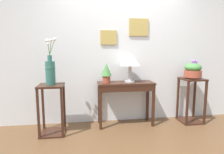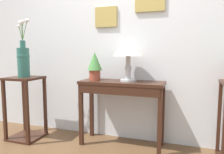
{
  "view_description": "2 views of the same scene",
  "coord_description": "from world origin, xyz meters",
  "px_view_note": "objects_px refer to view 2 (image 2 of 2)",
  "views": [
    {
      "loc": [
        -0.68,
        -2.17,
        1.37
      ],
      "look_at": [
        -0.18,
        1.2,
        0.87
      ],
      "focal_mm": 30.5,
      "sensor_mm": 36.0,
      "label": 1
    },
    {
      "loc": [
        0.75,
        -1.31,
        1.12
      ],
      "look_at": [
        -0.08,
        1.1,
        0.84
      ],
      "focal_mm": 34.14,
      "sensor_mm": 36.0,
      "label": 2
    }
  ],
  "objects_px": {
    "table_lamp": "(128,48)",
    "flower_vase_tall_left": "(23,58)",
    "console_table": "(121,93)",
    "potted_plant_on_console": "(95,65)",
    "pedestal_stand_left": "(26,108)"
  },
  "relations": [
    {
      "from": "table_lamp",
      "to": "flower_vase_tall_left",
      "type": "distance_m",
      "value": 1.35
    },
    {
      "from": "console_table",
      "to": "table_lamp",
      "type": "xyz_separation_m",
      "value": [
        0.08,
        0.02,
        0.52
      ]
    },
    {
      "from": "potted_plant_on_console",
      "to": "table_lamp",
      "type": "bearing_deg",
      "value": 0.84
    },
    {
      "from": "table_lamp",
      "to": "potted_plant_on_console",
      "type": "bearing_deg",
      "value": -179.16
    },
    {
      "from": "potted_plant_on_console",
      "to": "flower_vase_tall_left",
      "type": "distance_m",
      "value": 0.93
    },
    {
      "from": "pedestal_stand_left",
      "to": "table_lamp",
      "type": "bearing_deg",
      "value": 8.47
    },
    {
      "from": "table_lamp",
      "to": "potted_plant_on_console",
      "type": "relative_size",
      "value": 1.51
    },
    {
      "from": "console_table",
      "to": "potted_plant_on_console",
      "type": "relative_size",
      "value": 2.89
    },
    {
      "from": "console_table",
      "to": "potted_plant_on_console",
      "type": "xyz_separation_m",
      "value": [
        -0.35,
        0.02,
        0.33
      ]
    },
    {
      "from": "potted_plant_on_console",
      "to": "pedestal_stand_left",
      "type": "height_order",
      "value": "potted_plant_on_console"
    },
    {
      "from": "potted_plant_on_console",
      "to": "pedestal_stand_left",
      "type": "xyz_separation_m",
      "value": [
        -0.91,
        -0.19,
        -0.57
      ]
    },
    {
      "from": "console_table",
      "to": "pedestal_stand_left",
      "type": "xyz_separation_m",
      "value": [
        -1.26,
        -0.18,
        -0.25
      ]
    },
    {
      "from": "potted_plant_on_console",
      "to": "flower_vase_tall_left",
      "type": "height_order",
      "value": "flower_vase_tall_left"
    },
    {
      "from": "console_table",
      "to": "potted_plant_on_console",
      "type": "bearing_deg",
      "value": 177.52
    },
    {
      "from": "table_lamp",
      "to": "pedestal_stand_left",
      "type": "xyz_separation_m",
      "value": [
        -1.33,
        -0.2,
        -0.77
      ]
    }
  ]
}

